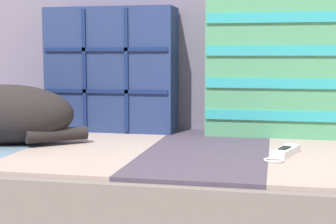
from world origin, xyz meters
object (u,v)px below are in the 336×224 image
object	(u,v)px
throw_pillow_striped	(272,66)
couch	(155,209)
game_remote_far	(285,152)
throw_pillow_quilted	(112,70)

from	to	relation	value
throw_pillow_striped	couch	bearing A→B (deg)	-144.98
throw_pillow_striped	game_remote_far	bearing A→B (deg)	-83.42
throw_pillow_quilted	throw_pillow_striped	size ratio (longest dim) A/B	0.99
throw_pillow_quilted	game_remote_far	xyz separation A→B (m)	(0.56, -0.32, -0.19)
throw_pillow_quilted	throw_pillow_striped	distance (m)	0.52
couch	throw_pillow_quilted	xyz separation A→B (m)	(-0.20, 0.23, 0.39)
throw_pillow_striped	game_remote_far	world-z (taller)	throw_pillow_striped
throw_pillow_quilted	game_remote_far	world-z (taller)	throw_pillow_quilted
throw_pillow_quilted	game_remote_far	bearing A→B (deg)	-30.16
couch	throw_pillow_quilted	size ratio (longest dim) A/B	4.82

